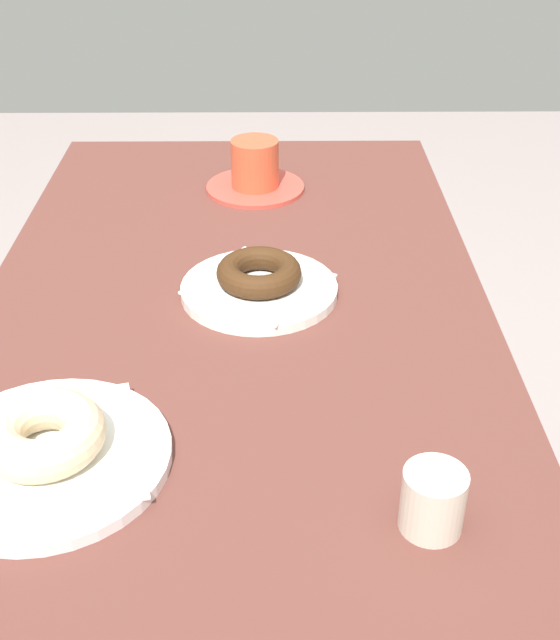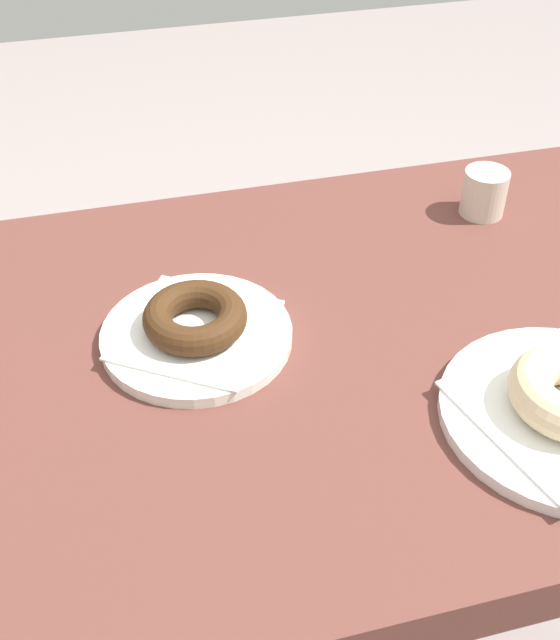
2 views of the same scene
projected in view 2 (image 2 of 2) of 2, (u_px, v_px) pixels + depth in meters
The scene contains 5 objects.
table at pixel (272, 396), 0.85m from camera, with size 1.22×0.63×0.74m.
plate_chocolate_ring at pixel (197, 335), 0.81m from camera, with size 0.20×0.20×0.01m, color white.
napkin_chocolate_ring at pixel (196, 330), 0.80m from camera, with size 0.14×0.14×0.00m, color white.
donut_chocolate_ring at pixel (195, 317), 0.79m from camera, with size 0.11×0.11×0.03m, color #3E2511.
sugar_jar at pixel (484, 193), 0.98m from camera, with size 0.05×0.05×0.06m, color beige.
Camera 2 is at (0.14, 0.58, 1.28)m, focal length 44.60 mm.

